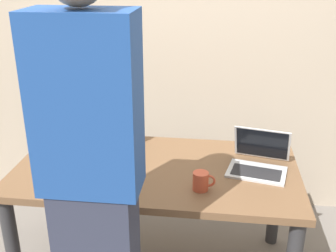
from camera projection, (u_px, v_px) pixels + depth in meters
desk at (156, 183)px, 2.34m from camera, size 1.57×0.82×0.70m
laptop at (259, 160)px, 2.27m from camera, size 0.36×0.36×0.22m
beer_bottle_green at (112, 125)px, 2.54m from camera, size 0.06×0.06×0.33m
beer_bottle_amber at (137, 125)px, 2.57m from camera, size 0.07×0.07×0.31m
beer_bottle_brown at (104, 124)px, 2.61m from camera, size 0.07×0.07×0.28m
person_figure at (93, 185)px, 1.62m from camera, size 0.39×0.28×1.86m
coffee_mug at (201, 181)px, 2.06m from camera, size 0.11×0.08×0.10m
back_wall at (175, 32)px, 2.89m from camera, size 6.00×0.10×2.60m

